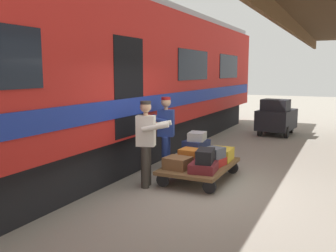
{
  "coord_description": "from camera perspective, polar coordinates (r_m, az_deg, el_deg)",
  "views": [
    {
      "loc": [
        -2.11,
        6.43,
        2.26
      ],
      "look_at": [
        1.18,
        -0.38,
        1.15
      ],
      "focal_mm": 39.55,
      "sensor_mm": 36.0,
      "label": 1
    }
  ],
  "objects": [
    {
      "name": "suitcase_red_plastic",
      "position": [
        7.73,
        6.85,
        -5.49
      ],
      "size": [
        0.5,
        0.57,
        0.16
      ],
      "primitive_type": "cube",
      "rotation": [
        0.0,
        0.0,
        -0.14
      ],
      "color": "#AD231E",
      "rests_on": "luggage_cart"
    },
    {
      "name": "suitcase_burgundy_valise",
      "position": [
        7.92,
        3.08,
        -5.11
      ],
      "size": [
        0.51,
        0.56,
        0.16
      ],
      "primitive_type": "cube",
      "rotation": [
        0.0,
        0.0,
        -0.05
      ],
      "color": "maroon",
      "rests_on": "luggage_cart"
    },
    {
      "name": "baggage_tug",
      "position": [
        13.87,
        16.35,
        1.26
      ],
      "size": [
        1.27,
        1.81,
        1.3
      ],
      "color": "black",
      "rests_on": "ground_plane"
    },
    {
      "name": "porter_in_overalls",
      "position": [
        8.34,
        -0.45,
        -0.85
      ],
      "size": [
        0.72,
        0.54,
        1.7
      ],
      "color": "navy",
      "rests_on": "ground_plane"
    },
    {
      "name": "suitcase_brown_leather",
      "position": [
        7.44,
        1.5,
        -5.71
      ],
      "size": [
        0.53,
        0.48,
        0.23
      ],
      "primitive_type": "cube",
      "rotation": [
        0.0,
        0.0,
        -0.09
      ],
      "color": "brown",
      "rests_on": "luggage_cart"
    },
    {
      "name": "suitcase_slate_roller",
      "position": [
        7.69,
        7.12,
        -4.11
      ],
      "size": [
        0.42,
        0.45,
        0.22
      ],
      "primitive_type": "cube",
      "rotation": [
        0.0,
        0.0,
        -0.23
      ],
      "color": "#4C515B",
      "rests_on": "suitcase_red_plastic"
    },
    {
      "name": "train_car",
      "position": [
        8.44,
        -14.72,
        6.73
      ],
      "size": [
        3.02,
        19.87,
        4.0
      ],
      "color": "#B21E19",
      "rests_on": "ground_plane"
    },
    {
      "name": "ground_plane",
      "position": [
        7.13,
        7.36,
        -10.19
      ],
      "size": [
        60.0,
        60.0,
        0.0
      ],
      "primitive_type": "plane",
      "color": "gray"
    },
    {
      "name": "suitcase_black_hardshell",
      "position": [
        7.21,
        5.77,
        -4.62
      ],
      "size": [
        0.4,
        0.58,
        0.26
      ],
      "primitive_type": "cube",
      "rotation": [
        0.0,
        0.0,
        0.19
      ],
      "color": "black",
      "rests_on": "suitcase_maroon_trunk"
    },
    {
      "name": "suitcase_yellow_case",
      "position": [
        8.21,
        8.06,
        -4.34
      ],
      "size": [
        0.52,
        0.61,
        0.26
      ],
      "primitive_type": "cube",
      "rotation": [
        0.0,
        0.0,
        0.05
      ],
      "color": "gold",
      "rests_on": "luggage_cart"
    },
    {
      "name": "suitcase_maroon_trunk",
      "position": [
        7.24,
        5.48,
        -6.34
      ],
      "size": [
        0.55,
        0.62,
        0.18
      ],
      "primitive_type": "cube",
      "rotation": [
        0.0,
        0.0,
        0.12
      ],
      "color": "maroon",
      "rests_on": "luggage_cart"
    },
    {
      "name": "suitcase_gray_aluminum",
      "position": [
        8.28,
        4.5,
        -1.59
      ],
      "size": [
        0.4,
        0.47,
        0.19
      ],
      "primitive_type": "cube",
      "rotation": [
        0.0,
        0.0,
        0.13
      ],
      "color": "#9EA0A5",
      "rests_on": "suitcase_navy_fabric"
    },
    {
      "name": "luggage_cart",
      "position": [
        7.85,
        4.93,
        -6.22
      ],
      "size": [
        1.24,
        1.93,
        0.34
      ],
      "color": "brown",
      "rests_on": "ground_plane"
    },
    {
      "name": "porter_by_door",
      "position": [
        7.25,
        -3.27,
        -2.27
      ],
      "size": [
        0.73,
        0.55,
        1.7
      ],
      "color": "#332D28",
      "rests_on": "ground_plane"
    },
    {
      "name": "suitcase_orange_carryall",
      "position": [
        7.89,
        3.4,
        -4.02
      ],
      "size": [
        0.41,
        0.43,
        0.14
      ],
      "primitive_type": "cube",
      "rotation": [
        0.0,
        0.0,
        -0.05
      ],
      "color": "#CC6B23",
      "rests_on": "suitcase_burgundy_valise"
    },
    {
      "name": "suitcase_navy_fabric",
      "position": [
        8.32,
        4.38,
        -2.69
      ],
      "size": [
        0.52,
        0.61,
        0.14
      ],
      "primitive_type": "cube",
      "rotation": [
        0.0,
        0.0,
        -0.18
      ],
      "color": "navy",
      "rests_on": "suitcase_tan_vintage"
    },
    {
      "name": "suitcase_tan_vintage",
      "position": [
        8.39,
        4.49,
        -4.01
      ],
      "size": [
        0.51,
        0.63,
        0.26
      ],
      "primitive_type": "cube",
      "rotation": [
        0.0,
        0.0,
        -0.09
      ],
      "color": "tan",
      "rests_on": "luggage_cart"
    }
  ]
}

